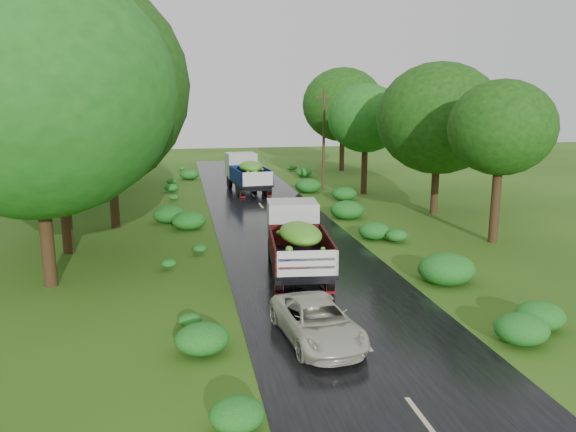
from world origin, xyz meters
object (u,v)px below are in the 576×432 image
object	(u,v)px
truck_far	(247,171)
utility_pole	(324,139)
truck_near	(297,237)
car	(317,322)

from	to	relation	value
truck_far	utility_pole	size ratio (longest dim) A/B	0.88
truck_near	car	size ratio (longest dim) A/B	1.52
truck_far	car	distance (m)	25.46
car	truck_near	bearing A→B (deg)	77.42
car	utility_pole	world-z (taller)	utility_pole
truck_far	car	size ratio (longest dim) A/B	1.58
truck_near	utility_pole	distance (m)	19.91
truck_far	utility_pole	bearing A→B (deg)	-8.80
truck_near	truck_far	world-z (taller)	truck_far
car	truck_far	bearing A→B (deg)	81.64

